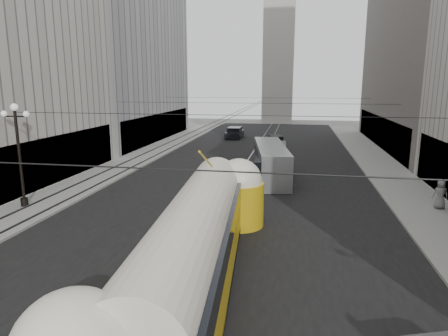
% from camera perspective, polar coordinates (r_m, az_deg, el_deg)
% --- Properties ---
extents(road, '(20.00, 85.00, 0.02)m').
position_cam_1_polar(road, '(36.95, 3.80, -0.07)').
color(road, black).
rests_on(road, ground).
extents(sidewalk_left, '(4.00, 72.00, 0.15)m').
position_cam_1_polar(sidewalk_left, '(43.24, -11.65, 1.57)').
color(sidewalk_left, gray).
rests_on(sidewalk_left, ground).
extents(sidewalk_right, '(4.00, 72.00, 0.15)m').
position_cam_1_polar(sidewalk_right, '(40.92, 21.33, 0.42)').
color(sidewalk_right, gray).
rests_on(sidewalk_right, ground).
extents(rail_left, '(0.12, 85.00, 0.04)m').
position_cam_1_polar(rail_left, '(37.04, 2.65, -0.02)').
color(rail_left, gray).
rests_on(rail_left, ground).
extents(rail_right, '(0.12, 85.00, 0.04)m').
position_cam_1_polar(rail_right, '(36.88, 4.96, -0.11)').
color(rail_right, gray).
rests_on(rail_right, ground).
extents(building_left_far, '(12.60, 28.60, 28.60)m').
position_cam_1_polar(building_left_far, '(57.16, -15.42, 18.20)').
color(building_left_far, '#999999').
rests_on(building_left_far, ground).
extents(building_right_far, '(12.60, 32.60, 32.60)m').
position_cam_1_polar(building_right_far, '(54.52, 29.01, 19.64)').
color(building_right_far, '#514C47').
rests_on(building_right_far, ground).
extents(distant_tower, '(6.00, 6.00, 31.36)m').
position_cam_1_polar(distant_tower, '(83.84, 7.86, 16.82)').
color(distant_tower, '#B2AFA8').
rests_on(distant_tower, ground).
extents(lamppost_left_mid, '(1.86, 0.44, 6.37)m').
position_cam_1_polar(lamppost_left_mid, '(27.42, -27.26, 2.39)').
color(lamppost_left_mid, black).
rests_on(lamppost_left_mid, sidewalk_left).
extents(catenary, '(25.00, 72.00, 0.23)m').
position_cam_1_polar(catenary, '(35.18, 3.93, 9.00)').
color(catenary, black).
rests_on(catenary, ground).
extents(streetcar, '(3.94, 17.22, 3.79)m').
position_cam_1_polar(streetcar, '(15.17, -4.14, -10.63)').
color(streetcar, gold).
rests_on(streetcar, ground).
extents(city_bus, '(3.81, 10.92, 2.71)m').
position_cam_1_polar(city_bus, '(33.28, 6.69, 1.15)').
color(city_bus, gray).
rests_on(city_bus, ground).
extents(sedan_white_far, '(2.73, 4.45, 1.31)m').
position_cam_1_polar(sedan_white_far, '(50.70, 7.37, 3.81)').
color(sedan_white_far, white).
rests_on(sedan_white_far, ground).
extents(sedan_dark_far, '(2.13, 4.99, 1.56)m').
position_cam_1_polar(sedan_dark_far, '(57.71, 1.51, 5.00)').
color(sedan_dark_far, black).
rests_on(sedan_dark_far, ground).
extents(pedestrian_sidewalk_right, '(0.89, 0.55, 1.83)m').
position_cam_1_polar(pedestrian_sidewalk_right, '(27.78, 28.52, -3.30)').
color(pedestrian_sidewalk_right, slate).
rests_on(pedestrian_sidewalk_right, sidewalk_right).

